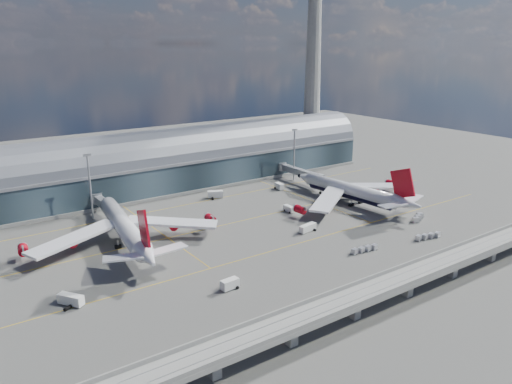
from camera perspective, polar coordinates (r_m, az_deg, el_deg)
ground at (r=178.56m, az=2.99°, el=-4.83°), size 500.00×500.00×0.00m
taxi_lines at (r=195.33m, az=-0.99°, el=-2.90°), size 200.00×80.12×0.01m
terminal at (r=238.77m, az=-8.54°, el=3.38°), size 200.00×30.00×28.00m
control_tower at (r=284.77m, az=6.52°, el=13.77°), size 19.00×19.00×103.00m
guideway at (r=140.94m, az=17.05°, el=-9.33°), size 220.00×8.50×7.20m
floodlight_mast_left at (r=199.83m, az=-18.44°, el=0.78°), size 3.00×0.70×25.70m
floodlight_mast_right at (r=245.90m, az=4.39°, el=4.45°), size 3.00×0.70×25.70m
airliner_left at (r=172.63m, az=-14.73°, el=-4.01°), size 65.98×69.40×21.16m
airliner_right at (r=214.28m, az=10.98°, el=0.07°), size 62.24×65.07×20.63m
jet_bridge_left at (r=201.74m, az=-16.80°, el=-1.44°), size 4.40×28.00×7.25m
jet_bridge_right at (r=244.73m, az=4.84°, el=2.35°), size 4.40×32.00×7.25m
service_truck_0 at (r=140.62m, az=-20.41°, el=-11.46°), size 5.87×7.11×2.91m
service_truck_1 at (r=139.98m, az=-3.02°, el=-10.49°), size 5.28×2.88×2.96m
service_truck_2 at (r=181.23m, az=5.92°, el=-4.10°), size 7.70×3.37×2.70m
service_truck_3 at (r=201.40m, az=3.80°, el=-1.93°), size 2.28×5.28×2.53m
service_truck_4 at (r=232.31m, az=2.67°, el=0.66°), size 2.88×5.19×2.90m
service_truck_5 at (r=219.64m, az=-4.67°, el=-0.27°), size 7.14×5.20×3.23m
cargo_train_0 at (r=167.22m, az=12.31°, el=-6.41°), size 10.52×3.26×1.73m
cargo_train_1 at (r=201.59m, az=18.01°, el=-2.82°), size 8.53×4.96×1.90m
cargo_train_2 at (r=183.86m, az=19.06°, el=-4.81°), size 10.73×3.97×1.77m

